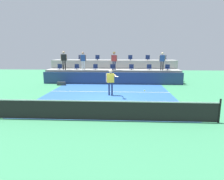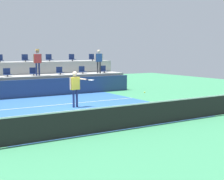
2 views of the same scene
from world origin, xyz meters
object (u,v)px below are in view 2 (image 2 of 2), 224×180
(stadium_chair_lower_mid_right, at_px, (60,71))
(stadium_chair_upper_mid_right, at_px, (49,58))
(stadium_chair_upper_mid_left, at_px, (0,59))
(stadium_chair_upper_far_right, at_px, (92,58))
(tennis_player, at_px, (76,85))
(tennis_ball, at_px, (145,92))
(stadium_chair_lower_mid_left, at_px, (7,73))
(stadium_chair_upper_right, at_px, (72,58))
(stadium_chair_lower_center, at_px, (33,72))
(stadium_chair_lower_far_right, at_px, (104,70))
(spectator_with_hat, at_px, (38,59))
(stadium_chair_upper_center, at_px, (25,59))
(spectator_in_grey, at_px, (99,59))
(stadium_chair_lower_right, at_px, (82,70))

(stadium_chair_lower_mid_right, distance_m, stadium_chair_upper_mid_right, 1.99)
(stadium_chair_upper_mid_left, bearing_deg, stadium_chair_upper_far_right, 0.00)
(tennis_player, distance_m, tennis_ball, 3.67)
(stadium_chair_lower_mid_right, xyz_separation_m, stadium_chair_upper_mid_left, (-3.57, 1.80, 0.85))
(stadium_chair_lower_mid_left, bearing_deg, stadium_chair_upper_right, 18.74)
(stadium_chair_upper_far_right, relative_size, tennis_player, 0.28)
(stadium_chair_lower_center, bearing_deg, stadium_chair_lower_far_right, 0.00)
(stadium_chair_lower_mid_right, bearing_deg, tennis_player, -105.28)
(stadium_chair_upper_mid_right, bearing_deg, stadium_chair_lower_mid_left, -152.64)
(stadium_chair_lower_center, distance_m, spectator_with_hat, 0.95)
(stadium_chair_upper_center, height_order, stadium_chair_upper_far_right, same)
(stadium_chair_upper_mid_left, distance_m, spectator_in_grey, 6.79)
(stadium_chair_upper_right, height_order, stadium_chair_upper_far_right, same)
(stadium_chair_lower_mid_right, bearing_deg, spectator_with_hat, -167.13)
(stadium_chair_upper_mid_right, bearing_deg, stadium_chair_lower_center, -134.80)
(stadium_chair_upper_mid_right, relative_size, tennis_ball, 7.65)
(stadium_chair_upper_right, bearing_deg, tennis_player, -113.50)
(stadium_chair_upper_mid_left, bearing_deg, stadium_chair_upper_center, 0.00)
(tennis_ball, bearing_deg, stadium_chair_upper_right, 82.83)
(tennis_ball, bearing_deg, stadium_chair_lower_right, 81.66)
(stadium_chair_lower_right, height_order, spectator_with_hat, spectator_with_hat)
(stadium_chair_lower_center, distance_m, stadium_chair_upper_far_right, 5.69)
(tennis_player, bearing_deg, tennis_ball, -56.41)
(spectator_in_grey, bearing_deg, stadium_chair_upper_right, 116.83)
(stadium_chair_upper_mid_left, relative_size, stadium_chair_upper_far_right, 1.00)
(stadium_chair_lower_right, distance_m, stadium_chair_upper_mid_left, 5.65)
(stadium_chair_lower_mid_left, xyz_separation_m, tennis_ball, (3.94, -9.08, -0.50))
(stadium_chair_lower_right, relative_size, tennis_ball, 7.65)
(stadium_chair_lower_far_right, xyz_separation_m, tennis_ball, (-3.10, -9.08, -0.50))
(stadium_chair_upper_mid_left, relative_size, tennis_ball, 7.65)
(stadium_chair_lower_mid_left, height_order, stadium_chair_upper_center, stadium_chair_upper_center)
(stadium_chair_lower_mid_right, distance_m, stadium_chair_lower_right, 1.72)
(stadium_chair_upper_far_right, bearing_deg, stadium_chair_upper_center, 180.00)
(stadium_chair_lower_right, distance_m, stadium_chair_upper_right, 1.99)
(spectator_with_hat, bearing_deg, tennis_player, -89.63)
(stadium_chair_lower_right, bearing_deg, spectator_in_grey, -18.58)
(stadium_chair_upper_center, distance_m, tennis_ball, 11.18)
(tennis_player, relative_size, tennis_ball, 26.92)
(stadium_chair_lower_far_right, relative_size, stadium_chair_upper_mid_left, 1.00)
(stadium_chair_upper_mid_right, xyz_separation_m, tennis_ball, (0.46, -10.88, -1.35))
(tennis_ball, bearing_deg, tennis_player, 123.59)
(stadium_chair_upper_center, height_order, spectator_with_hat, spectator_with_hat)
(stadium_chair_lower_center, height_order, stadium_chair_upper_right, stadium_chair_upper_right)
(spectator_with_hat, bearing_deg, stadium_chair_lower_mid_right, 12.87)
(stadium_chair_lower_right, xyz_separation_m, spectator_with_hat, (-3.40, -0.38, 0.85))
(stadium_chair_lower_mid_left, relative_size, stadium_chair_upper_right, 1.00)
(stadium_chair_upper_center, xyz_separation_m, stadium_chair_upper_right, (3.59, 0.00, 0.00))
(stadium_chair_lower_mid_right, height_order, spectator_in_grey, spectator_in_grey)
(stadium_chair_upper_mid_left, height_order, stadium_chair_upper_far_right, same)
(stadium_chair_upper_far_right, bearing_deg, stadium_chair_lower_right, -134.22)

